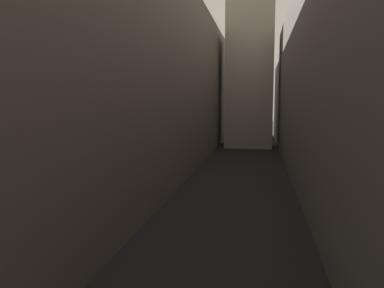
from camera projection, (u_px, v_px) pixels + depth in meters
The scene contains 3 objects.
ground_plane at pixel (241, 173), 43.56m from camera, with size 264.00×264.00×0.00m, color black.
building_block_left at pixel (157, 83), 46.25m from camera, with size 10.31×108.00×21.57m, color #60594F.
building_block_right at pixel (345, 83), 42.22m from camera, with size 12.35×108.00×21.06m, color slate.
Camera 1 is at (2.20, 4.77, 8.30)m, focal length 34.55 mm.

